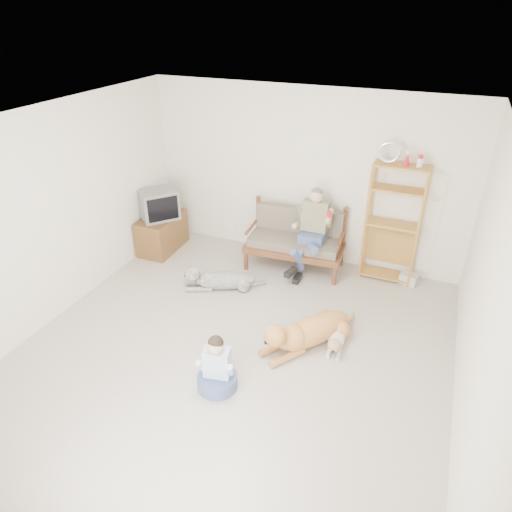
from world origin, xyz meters
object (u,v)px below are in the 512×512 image
at_px(loveseat, 296,238).
at_px(golden_retriever, 306,332).
at_px(tv_stand, 162,233).
at_px(etagere, 393,223).

relative_size(loveseat, golden_retriever, 1.15).
bearing_deg(loveseat, tv_stand, -175.53).
distance_m(loveseat, tv_stand, 2.30).
relative_size(etagere, tv_stand, 2.29).
xyz_separation_m(loveseat, tv_stand, (-2.26, -0.34, -0.19)).
relative_size(loveseat, tv_stand, 1.70).
xyz_separation_m(loveseat, golden_retriever, (0.73, -1.80, -0.29)).
height_order(tv_stand, golden_retriever, tv_stand).
distance_m(etagere, tv_stand, 3.74).
bearing_deg(loveseat, etagere, 3.88).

